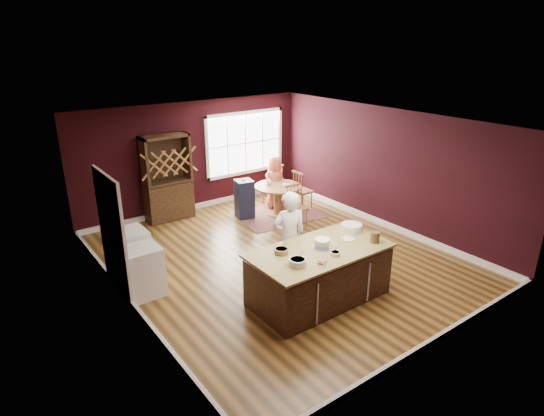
% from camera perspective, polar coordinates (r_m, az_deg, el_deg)
% --- Properties ---
extents(room_shell, '(7.00, 7.00, 7.00)m').
position_cam_1_polar(room_shell, '(8.55, 0.84, 1.77)').
color(room_shell, olive).
rests_on(room_shell, ground).
extents(window, '(2.36, 0.10, 1.66)m').
position_cam_1_polar(window, '(12.09, -3.41, 8.15)').
color(window, white).
rests_on(window, room_shell).
extents(doorway, '(0.08, 1.26, 2.13)m').
position_cam_1_polar(doorway, '(7.94, -19.35, -3.53)').
color(doorway, white).
rests_on(doorway, room_shell).
extents(kitchen_island, '(2.33, 1.22, 0.92)m').
position_cam_1_polar(kitchen_island, '(7.61, 5.91, -8.41)').
color(kitchen_island, black).
rests_on(kitchen_island, ground).
extents(dining_table, '(1.14, 1.14, 0.75)m').
position_cam_1_polar(dining_table, '(11.05, 0.74, 1.76)').
color(dining_table, brown).
rests_on(dining_table, ground).
extents(baker, '(0.72, 0.58, 1.70)m').
position_cam_1_polar(baker, '(7.91, 2.14, -3.77)').
color(baker, silver).
rests_on(baker, ground).
extents(layer_cake, '(0.35, 0.35, 0.14)m').
position_cam_1_polar(layer_cake, '(7.43, 6.31, -4.40)').
color(layer_cake, white).
rests_on(layer_cake, kitchen_island).
extents(bowl_blue, '(0.27, 0.27, 0.10)m').
position_cam_1_polar(bowl_blue, '(6.84, 3.23, -6.80)').
color(bowl_blue, silver).
rests_on(bowl_blue, kitchen_island).
extents(bowl_yellow, '(0.22, 0.22, 0.08)m').
position_cam_1_polar(bowl_yellow, '(7.19, 1.19, -5.42)').
color(bowl_yellow, brown).
rests_on(bowl_yellow, kitchen_island).
extents(bowl_pink, '(0.16, 0.16, 0.06)m').
position_cam_1_polar(bowl_pink, '(6.94, 6.34, -6.66)').
color(bowl_pink, silver).
rests_on(bowl_pink, kitchen_island).
extents(bowl_olive, '(0.16, 0.16, 0.06)m').
position_cam_1_polar(bowl_olive, '(7.20, 7.93, -5.67)').
color(bowl_olive, '#EEE7C9').
rests_on(bowl_olive, kitchen_island).
extents(drinking_glass, '(0.08, 0.08, 0.15)m').
position_cam_1_polar(drinking_glass, '(7.62, 8.70, -3.80)').
color(drinking_glass, white).
rests_on(drinking_glass, kitchen_island).
extents(dinner_plate, '(0.24, 0.24, 0.02)m').
position_cam_1_polar(dinner_plate, '(7.79, 9.47, -3.83)').
color(dinner_plate, beige).
rests_on(dinner_plate, kitchen_island).
extents(white_tub, '(0.37, 0.37, 0.13)m').
position_cam_1_polar(white_tub, '(8.11, 9.94, -2.42)').
color(white_tub, white).
rests_on(white_tub, kitchen_island).
extents(stoneware_crock, '(0.16, 0.16, 0.19)m').
position_cam_1_polar(stoneware_crock, '(7.73, 12.79, -3.57)').
color(stoneware_crock, brown).
rests_on(stoneware_crock, kitchen_island).
extents(rug, '(2.15, 1.74, 0.01)m').
position_cam_1_polar(rug, '(11.23, 0.73, -0.79)').
color(rug, brown).
rests_on(rug, ground).
extents(chair_east, '(0.42, 0.44, 1.02)m').
position_cam_1_polar(chair_east, '(11.51, 3.87, 2.36)').
color(chair_east, brown).
rests_on(chair_east, ground).
extents(chair_south, '(0.43, 0.41, 0.99)m').
position_cam_1_polar(chair_south, '(10.39, 3.16, 0.23)').
color(chair_south, brown).
rests_on(chair_south, ground).
extents(chair_north, '(0.52, 0.50, 1.06)m').
position_cam_1_polar(chair_north, '(11.87, 0.05, 3.09)').
color(chair_north, brown).
rests_on(chair_north, ground).
extents(seated_woman, '(0.67, 0.45, 1.34)m').
position_cam_1_polar(seated_woman, '(11.52, 0.31, 3.27)').
color(seated_woman, '#E57252').
rests_on(seated_woman, ground).
extents(high_chair, '(0.47, 0.47, 0.98)m').
position_cam_1_polar(high_chair, '(10.92, -3.49, 1.23)').
color(high_chair, black).
rests_on(high_chair, ground).
extents(toddler, '(0.18, 0.14, 0.26)m').
position_cam_1_polar(toddler, '(10.83, -3.55, 2.86)').
color(toddler, '#8CA5BF').
rests_on(toddler, high_chair).
extents(table_plate, '(0.21, 0.21, 0.02)m').
position_cam_1_polar(table_plate, '(11.04, 1.84, 2.96)').
color(table_plate, beige).
rests_on(table_plate, dining_table).
extents(table_cup, '(0.14, 0.14, 0.09)m').
position_cam_1_polar(table_cup, '(11.03, -0.44, 3.16)').
color(table_cup, white).
rests_on(table_cup, dining_table).
extents(hutch, '(1.11, 0.46, 2.04)m').
position_cam_1_polar(hutch, '(10.93, -13.01, 3.68)').
color(hutch, black).
rests_on(hutch, ground).
extents(washer, '(0.60, 0.58, 0.87)m').
position_cam_1_polar(washer, '(8.00, -15.88, -7.64)').
color(washer, white).
rests_on(washer, ground).
extents(dryer, '(0.64, 0.62, 0.94)m').
position_cam_1_polar(dryer, '(8.53, -17.46, -5.71)').
color(dryer, white).
rests_on(dryer, ground).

